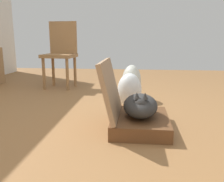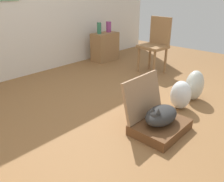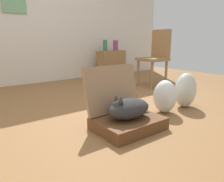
# 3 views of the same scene
# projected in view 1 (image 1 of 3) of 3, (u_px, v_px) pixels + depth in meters

# --- Properties ---
(ground_plane) EXTENTS (7.68, 7.68, 0.00)m
(ground_plane) POSITION_uv_depth(u_px,v_px,m) (76.00, 120.00, 2.26)
(ground_plane) COLOR olive
(ground_plane) RESTS_ON ground
(suitcase_base) EXTENTS (0.61, 0.47, 0.11)m
(suitcase_base) POSITION_uv_depth(u_px,v_px,m) (140.00, 122.00, 2.03)
(suitcase_base) COLOR brown
(suitcase_base) RESTS_ON ground
(suitcase_lid) EXTENTS (0.61, 0.15, 0.46)m
(suitcase_lid) POSITION_uv_depth(u_px,v_px,m) (110.00, 88.00, 2.00)
(suitcase_lid) COLOR #9B7756
(suitcase_lid) RESTS_ON suitcase_base
(cat) EXTENTS (0.52, 0.28, 0.23)m
(cat) POSITION_uv_depth(u_px,v_px,m) (140.00, 105.00, 2.00)
(cat) COLOR #2D2D2D
(cat) RESTS_ON suitcase_base
(plastic_bag_white) EXTENTS (0.26, 0.26, 0.38)m
(plastic_bag_white) POSITION_uv_depth(u_px,v_px,m) (130.00, 90.00, 2.65)
(plastic_bag_white) COLOR silver
(plastic_bag_white) RESTS_ON ground
(plastic_bag_clear) EXTENTS (0.31, 0.24, 0.43)m
(plastic_bag_clear) POSITION_uv_depth(u_px,v_px,m) (131.00, 82.00, 3.01)
(plastic_bag_clear) COLOR silver
(plastic_bag_clear) RESTS_ON ground
(chair) EXTENTS (0.46, 0.49, 1.00)m
(chair) POSITION_uv_depth(u_px,v_px,m) (61.00, 51.00, 3.71)
(chair) COLOR olive
(chair) RESTS_ON ground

